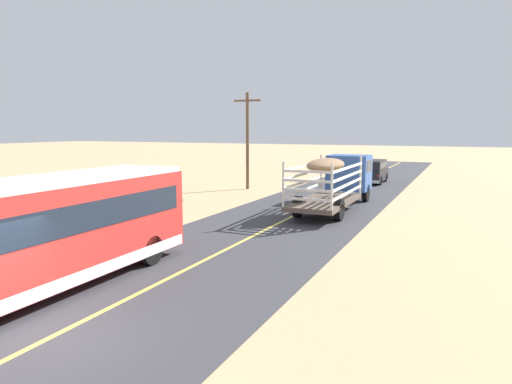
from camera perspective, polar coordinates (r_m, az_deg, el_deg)
ground_plane at (r=11.59m, az=-24.50°, el=-16.32°), size 240.00×240.00×0.00m
road_surface at (r=11.59m, az=-24.50°, el=-16.28°), size 8.00×120.00×0.02m
road_centre_line at (r=11.58m, az=-24.50°, el=-16.23°), size 0.16×117.60×0.00m
livestock_truck at (r=27.99m, az=10.36°, el=1.94°), size 2.53×9.70×3.02m
bus at (r=14.36m, az=-24.38°, el=-4.37°), size 2.54×10.00×3.21m
car_far at (r=40.37m, az=14.15°, el=2.60°), size 1.90×4.62×1.93m
power_pole_mid at (r=35.21m, az=-1.05°, el=6.70°), size 2.20×0.24×7.25m
boulder_near_shoulder at (r=28.54m, az=-9.53°, el=-0.94°), size 0.60×0.62×0.61m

